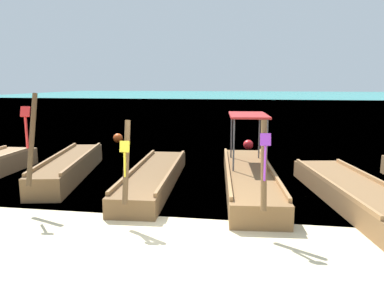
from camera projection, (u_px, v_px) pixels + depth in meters
The scene contains 8 objects.
ground at pixel (168, 237), 7.16m from camera, with size 120.00×120.00×0.00m, color beige.
sea_water at pixel (240, 99), 66.63m from camera, with size 120.00×120.00×0.00m, color teal.
longtail_boat_red_ribbon at pixel (69, 167), 11.61m from camera, with size 1.99×5.86×2.80m.
longtail_boat_yellow_ribbon at pixel (154, 177), 10.68m from camera, with size 1.50×5.98×2.26m.
longtail_boat_violet_ribbon at pixel (249, 177), 10.43m from camera, with size 1.83×6.57×2.32m.
longtail_boat_blue_ribbon at pixel (353, 193), 9.15m from camera, with size 2.33×5.81×2.42m.
mooring_buoy_near at pixel (248, 145), 16.44m from camera, with size 0.45×0.45×0.45m.
mooring_buoy_far at pixel (118, 138), 18.32m from camera, with size 0.48×0.48×0.48m.
Camera 1 is at (1.50, -6.59, 3.05)m, focal length 33.53 mm.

